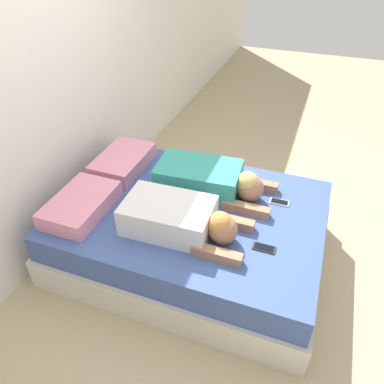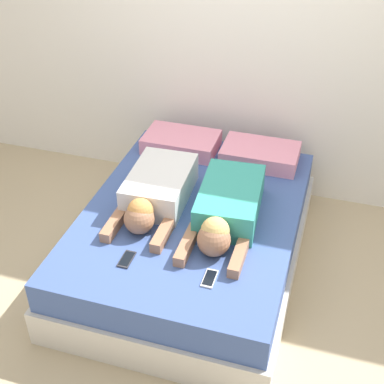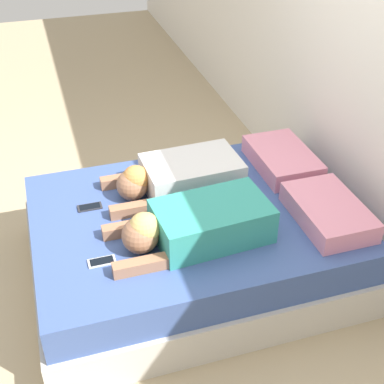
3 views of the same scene
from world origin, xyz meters
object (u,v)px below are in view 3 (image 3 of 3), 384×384
Objects in this scene: pillow_head_left at (282,159)px; cell_phone_left at (90,207)px; pillow_head_right at (328,212)px; person_right at (195,224)px; bed at (192,243)px; cell_phone_right at (102,262)px; person_left at (178,177)px.

pillow_head_left is 3.87× the size of cell_phone_left.
pillow_head_left is at bearing 180.00° from pillow_head_right.
pillow_head_left is 1.00m from person_right.
bed is 13.29× the size of cell_phone_left.
cell_phone_left is at bearing -132.43° from person_right.
person_right is 6.28× the size of cell_phone_right.
bed is at bearing -66.98° from pillow_head_left.
person_left reaches higher than pillow_head_left.
pillow_head_right is at bearing 88.81° from cell_phone_right.
cell_phone_right is at bearing -65.77° from pillow_head_left.
person_left is (-0.26, -0.01, 0.35)m from bed.
person_right reaches higher than bed.
person_right reaches higher than cell_phone_right.
pillow_head_left is 1.00× the size of pillow_head_right.
bed is 0.72m from cell_phone_right.
person_left reaches higher than bed.
pillow_head_left is at bearing 93.75° from cell_phone_left.
pillow_head_left is 3.87× the size of cell_phone_right.
person_right is at bearing 94.05° from cell_phone_right.
cell_phone_left is 1.00× the size of cell_phone_right.
pillow_head_left reaches higher than cell_phone_right.
pillow_head_right is (0.64, 0.00, 0.00)m from pillow_head_left.
pillow_head_right is 0.62× the size of person_right.
person_left is at bearing -176.77° from bed.
bed is 13.29× the size of cell_phone_right.
cell_phone_left is (-0.55, -1.35, -0.06)m from pillow_head_right.
cell_phone_left is at bearing -111.29° from bed.
pillow_head_right is 0.66× the size of person_left.
cell_phone_left is (0.02, -0.58, -0.10)m from person_left.
bed is 0.43m from person_left.
bed is at bearing 115.71° from cell_phone_right.
pillow_head_right is at bearing 0.00° from pillow_head_left.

